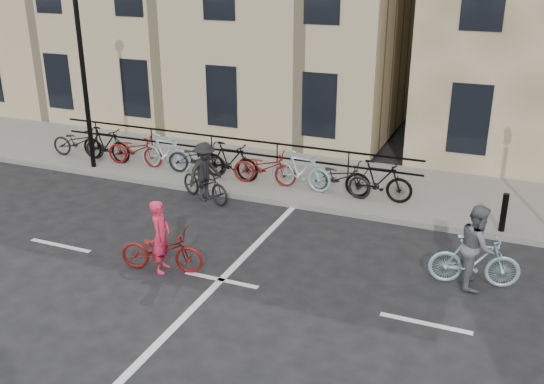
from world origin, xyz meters
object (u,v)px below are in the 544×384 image
at_px(lamp_post, 81,53).
at_px(cyclist_grey, 476,254).
at_px(cyclist_dark, 205,178).
at_px(cyclist_pink, 162,247).

relative_size(lamp_post, cyclist_grey, 2.96).
distance_m(lamp_post, cyclist_dark, 5.12).
bearing_deg(cyclist_grey, cyclist_pink, 96.31).
bearing_deg(cyclist_pink, lamp_post, 36.15).
bearing_deg(lamp_post, cyclist_dark, -10.03).
relative_size(cyclist_pink, cyclist_grey, 1.01).
xyz_separation_m(cyclist_pink, cyclist_grey, (5.89, 1.81, 0.15)).
bearing_deg(cyclist_pink, cyclist_grey, -86.05).
xyz_separation_m(lamp_post, cyclist_pink, (5.22, -4.49, -2.96)).
relative_size(cyclist_pink, cyclist_dark, 0.97).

